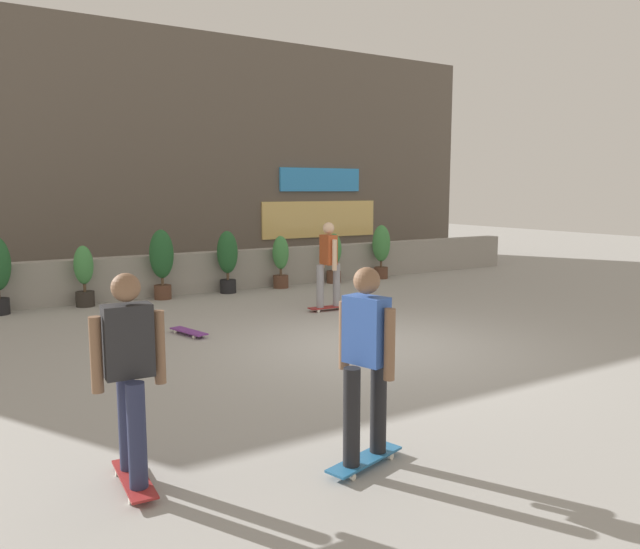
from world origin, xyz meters
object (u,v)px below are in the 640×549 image
(potted_plant_5, at_px, (334,256))
(skater_foreground, at_px, (129,371))
(potted_plant_6, at_px, (381,248))
(skater_by_wall_right, at_px, (366,358))
(potted_plant_1, at_px, (84,274))
(potted_plant_2, at_px, (162,259))
(skater_mid_plaza, at_px, (328,262))
(skateboard_near_camera, at_px, (189,331))
(potted_plant_4, at_px, (281,260))
(potted_plant_3, at_px, (227,258))

(potted_plant_5, height_order, skater_foreground, skater_foreground)
(potted_plant_6, xyz_separation_m, skater_by_wall_right, (-6.85, -8.76, 0.15))
(potted_plant_6, bearing_deg, skater_foreground, -136.74)
(potted_plant_1, height_order, potted_plant_2, potted_plant_2)
(skater_mid_plaza, bearing_deg, potted_plant_2, 128.61)
(potted_plant_5, relative_size, skater_mid_plaza, 0.73)
(potted_plant_5, distance_m, skater_mid_plaza, 3.54)
(potted_plant_1, relative_size, potted_plant_2, 0.82)
(potted_plant_5, distance_m, skateboard_near_camera, 6.10)
(potted_plant_4, height_order, skater_foreground, skater_foreground)
(potted_plant_3, bearing_deg, potted_plant_6, 0.00)
(potted_plant_1, distance_m, potted_plant_5, 5.90)
(skater_by_wall_right, distance_m, skater_mid_plaza, 6.76)
(potted_plant_1, xyz_separation_m, potted_plant_4, (4.41, -0.00, 0.02))
(potted_plant_2, xyz_separation_m, potted_plant_5, (4.33, 0.00, -0.19))
(potted_plant_3, relative_size, skater_foreground, 0.82)
(skater_mid_plaza, bearing_deg, skater_by_wall_right, -119.92)
(potted_plant_3, distance_m, potted_plant_6, 4.31)
(potted_plant_2, distance_m, potted_plant_5, 4.33)
(potted_plant_3, bearing_deg, potted_plant_5, 0.00)
(potted_plant_6, height_order, skater_by_wall_right, skater_by_wall_right)
(skater_by_wall_right, relative_size, skateboard_near_camera, 2.06)
(skater_by_wall_right, height_order, skater_foreground, same)
(potted_plant_2, distance_m, skateboard_near_camera, 3.60)
(potted_plant_3, bearing_deg, skater_foreground, -117.95)
(potted_plant_4, distance_m, skater_mid_plaza, 2.96)
(potted_plant_1, distance_m, potted_plant_4, 4.41)
(skater_by_wall_right, bearing_deg, skater_mid_plaza, 60.08)
(potted_plant_6, xyz_separation_m, skater_foreground, (-8.60, -8.09, 0.15))
(potted_plant_2, bearing_deg, potted_plant_4, 0.00)
(potted_plant_2, height_order, skater_mid_plaza, skater_mid_plaza)
(potted_plant_1, height_order, potted_plant_4, potted_plant_4)
(potted_plant_4, distance_m, skater_by_wall_right, 9.59)
(potted_plant_1, xyz_separation_m, skater_foreground, (-1.23, -8.09, 0.29))
(potted_plant_5, height_order, potted_plant_6, potted_plant_6)
(skater_by_wall_right, bearing_deg, potted_plant_2, 83.15)
(potted_plant_4, relative_size, potted_plant_5, 1.00)
(potted_plant_3, height_order, skater_mid_plaza, skater_mid_plaza)
(potted_plant_4, distance_m, skateboard_near_camera, 4.96)
(potted_plant_5, height_order, skateboard_near_camera, potted_plant_5)
(potted_plant_6, relative_size, skateboard_near_camera, 1.69)
(skater_foreground, height_order, skateboard_near_camera, skater_foreground)
(skater_by_wall_right, bearing_deg, potted_plant_4, 66.05)
(potted_plant_3, xyz_separation_m, skateboard_near_camera, (-2.17, -3.44, -0.73))
(potted_plant_1, bearing_deg, skater_by_wall_right, -86.61)
(potted_plant_1, height_order, skateboard_near_camera, potted_plant_1)
(potted_plant_2, height_order, potted_plant_3, potted_plant_2)
(potted_plant_3, distance_m, potted_plant_5, 2.84)
(potted_plant_3, height_order, skater_by_wall_right, skater_by_wall_right)
(potted_plant_2, height_order, skater_by_wall_right, skater_by_wall_right)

